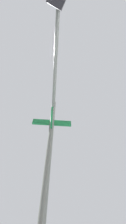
# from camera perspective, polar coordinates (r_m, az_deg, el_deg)

# --- Properties ---
(traffic_signal_near) EXTENTS (1.65, 3.19, 5.44)m
(traffic_signal_near) POSITION_cam_1_polar(r_m,az_deg,el_deg) (3.11, -3.75, 9.59)
(traffic_signal_near) COLOR #474C47
(traffic_signal_near) RESTS_ON ground_plane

